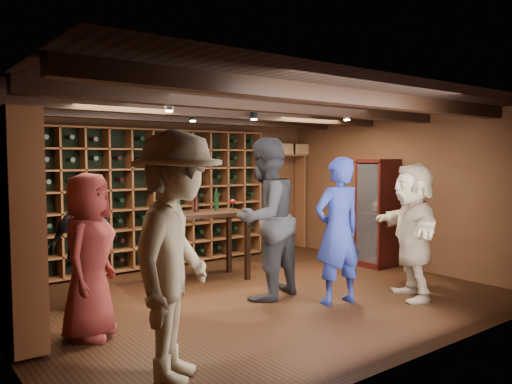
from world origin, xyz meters
TOP-DOWN VIEW (x-y plane):
  - ground at (0.00, 0.00)m, footprint 6.00×6.00m
  - room_shell at (0.00, 0.05)m, footprint 6.00×6.00m
  - wine_rack_back at (-0.52, 2.33)m, footprint 4.65×0.30m
  - crate_shelf at (2.41, 2.32)m, footprint 1.20×0.32m
  - display_cabinet at (2.71, 0.20)m, footprint 0.55×0.50m
  - man_blue_shirt at (0.64, -0.88)m, footprint 0.72×0.54m
  - man_grey_suit at (0.07, -0.15)m, footprint 1.17×1.02m
  - guest_red_floral at (-2.21, -0.19)m, footprint 0.92×0.96m
  - guest_woman_black at (-1.92, 0.82)m, footprint 0.97×0.60m
  - guest_khaki at (-1.97, -1.57)m, footprint 1.46×1.46m
  - guest_beige at (1.58, -1.29)m, footprint 1.31×1.63m
  - tasting_table at (-0.14, 1.10)m, footprint 1.40×0.79m

SIDE VIEW (x-z plane):
  - ground at x=0.00m, z-range 0.00..0.00m
  - guest_woman_black at x=-1.92m, z-range 0.00..1.54m
  - guest_red_floral at x=-2.21m, z-range 0.00..1.66m
  - display_cabinet at x=2.71m, z-range -0.02..1.73m
  - guest_beige at x=1.58m, z-range 0.00..1.74m
  - tasting_table at x=-0.14m, z-range 0.23..1.53m
  - man_blue_shirt at x=0.64m, z-range 0.00..1.81m
  - guest_khaki at x=-1.97m, z-range 0.00..2.03m
  - man_grey_suit at x=0.07m, z-range 0.00..2.06m
  - wine_rack_back at x=-0.52m, z-range 0.05..2.25m
  - crate_shelf at x=2.41m, z-range 0.54..2.60m
  - room_shell at x=0.00m, z-range -0.58..5.42m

